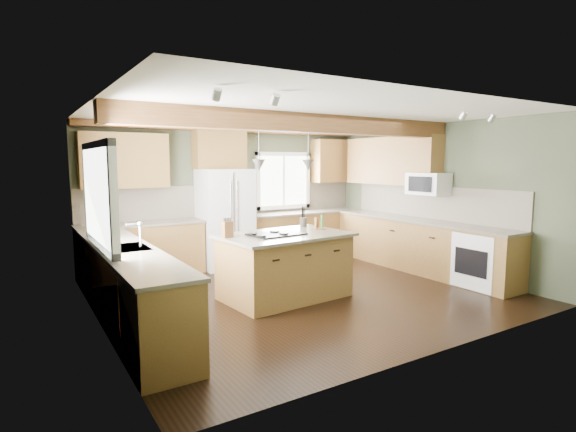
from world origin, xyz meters
TOP-DOWN VIEW (x-y plane):
  - floor at (0.00, 0.00)m, footprint 5.60×5.60m
  - ceiling at (0.00, 0.00)m, footprint 5.60×5.60m
  - wall_back at (0.00, 2.50)m, footprint 5.60×0.00m
  - wall_left at (-2.80, 0.00)m, footprint 0.00×5.00m
  - wall_right at (2.80, 0.00)m, footprint 0.00×5.00m
  - ceiling_beam at (0.00, -0.07)m, footprint 5.55×0.26m
  - soffit_trim at (0.00, 2.40)m, footprint 5.55×0.20m
  - backsplash_back at (0.00, 2.48)m, footprint 5.58×0.03m
  - backsplash_right at (2.78, 0.05)m, footprint 0.03×3.70m
  - base_cab_back_left at (-1.79, 2.20)m, footprint 2.02×0.60m
  - counter_back_left at (-1.79, 2.20)m, footprint 2.06×0.64m
  - base_cab_back_right at (1.49, 2.20)m, footprint 2.62×0.60m
  - counter_back_right at (1.49, 2.20)m, footprint 2.66×0.64m
  - base_cab_left at (-2.50, 0.05)m, footprint 0.60×3.70m
  - counter_left at (-2.50, 0.05)m, footprint 0.64×3.74m
  - base_cab_right at (2.50, 0.05)m, footprint 0.60×3.70m
  - counter_right at (2.50, 0.05)m, footprint 0.64×3.74m
  - upper_cab_back_left at (-1.99, 2.33)m, footprint 1.40×0.35m
  - upper_cab_over_fridge at (-0.30, 2.33)m, footprint 0.96×0.35m
  - upper_cab_right at (2.62, 0.90)m, footprint 0.35×2.20m
  - upper_cab_back_corner at (2.30, 2.33)m, footprint 0.90×0.35m
  - window_left at (-2.78, 0.05)m, footprint 0.04×1.60m
  - window_back at (1.15, 2.48)m, footprint 1.10×0.04m
  - sink at (-2.50, 0.05)m, footprint 0.50×0.65m
  - faucet at (-2.32, 0.05)m, footprint 0.02×0.02m
  - dishwasher at (-2.49, -1.25)m, footprint 0.60×0.60m
  - oven at (2.49, -1.25)m, footprint 0.60×0.72m
  - microwave at (2.58, -0.05)m, footprint 0.40×0.70m
  - pendant_left at (-0.78, -0.11)m, footprint 0.18×0.18m
  - pendant_right at (0.06, -0.03)m, footprint 0.18×0.18m
  - refrigerator at (-0.30, 2.12)m, footprint 0.90×0.74m
  - island at (-0.36, -0.07)m, footprint 1.77×1.17m
  - island_top at (-0.36, -0.07)m, footprint 1.89×1.30m
  - cooktop at (-0.50, -0.08)m, footprint 0.77×0.55m
  - knife_block at (-1.17, 0.07)m, footprint 0.14×0.11m
  - utensil_crock at (0.25, 0.37)m, footprint 0.14×0.14m
  - bottle_tray at (0.34, 0.07)m, footprint 0.23×0.23m

SIDE VIEW (x-z plane):
  - floor at x=0.00m, z-range 0.00..0.00m
  - dishwasher at x=-2.49m, z-range 0.01..0.85m
  - oven at x=2.49m, z-range 0.01..0.85m
  - base_cab_back_left at x=-1.79m, z-range 0.00..0.88m
  - base_cab_back_right at x=1.49m, z-range 0.00..0.88m
  - base_cab_left at x=-2.50m, z-range 0.00..0.88m
  - base_cab_right at x=2.50m, z-range 0.00..0.88m
  - island at x=-0.36m, z-range 0.00..0.88m
  - counter_back_left at x=-1.79m, z-range 0.88..0.92m
  - counter_back_right at x=1.49m, z-range 0.88..0.92m
  - counter_left at x=-2.50m, z-range 0.88..0.92m
  - counter_right at x=2.50m, z-range 0.88..0.92m
  - refrigerator at x=-0.30m, z-range 0.00..1.80m
  - island_top at x=-0.36m, z-range 0.88..0.92m
  - sink at x=-2.50m, z-range 0.89..0.92m
  - cooktop at x=-0.50m, z-range 0.92..0.94m
  - utensil_crock at x=0.25m, z-range 0.92..1.07m
  - bottle_tray at x=0.34m, z-range 0.92..1.12m
  - knife_block at x=-1.17m, z-range 0.92..1.14m
  - faucet at x=-2.32m, z-range 0.91..1.19m
  - backsplash_back at x=0.00m, z-range 0.92..1.50m
  - backsplash_right at x=2.78m, z-range 0.92..1.50m
  - wall_back at x=0.00m, z-range -1.50..4.10m
  - wall_left at x=-2.80m, z-range -1.20..3.80m
  - wall_right at x=2.80m, z-range -1.20..3.80m
  - window_back at x=1.15m, z-range 1.05..2.05m
  - window_left at x=-2.78m, z-range 1.02..2.08m
  - microwave at x=2.58m, z-range 1.36..1.74m
  - pendant_left at x=-0.78m, z-range 1.80..1.96m
  - pendant_right at x=0.06m, z-range 1.80..1.96m
  - upper_cab_back_left at x=-1.99m, z-range 1.50..2.40m
  - upper_cab_right at x=2.62m, z-range 1.50..2.40m
  - upper_cab_back_corner at x=2.30m, z-range 1.50..2.40m
  - upper_cab_over_fridge at x=-0.30m, z-range 1.80..2.50m
  - ceiling_beam at x=0.00m, z-range 2.34..2.60m
  - soffit_trim at x=0.00m, z-range 2.49..2.59m
  - ceiling at x=0.00m, z-range 2.60..2.60m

